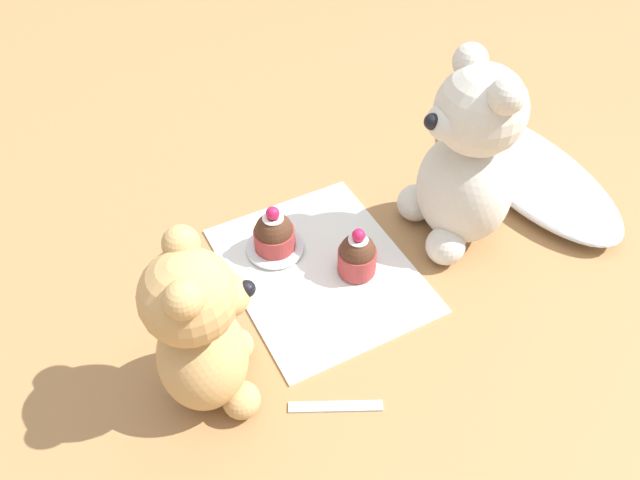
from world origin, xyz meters
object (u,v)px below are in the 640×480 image
teddy_bear_cream (466,163)px  cupcake_near_tan_bear (274,233)px  cupcake_near_cream_bear (357,255)px  teaspoon (336,406)px  teddy_bear_tan (201,333)px  saucer_plate (275,247)px

teddy_bear_cream → cupcake_near_tan_bear: teddy_bear_cream is taller
cupcake_near_cream_bear → teaspoon: size_ratio=0.70×
teddy_bear_tan → cupcake_near_tan_bear: (-0.15, 0.15, -0.07)m
teddy_bear_cream → cupcake_near_tan_bear: (-0.08, -0.23, -0.08)m
teddy_bear_tan → cupcake_near_tan_bear: 0.22m
teddy_bear_cream → saucer_plate: 0.27m
cupcake_near_tan_bear → teaspoon: 0.24m
cupcake_near_cream_bear → cupcake_near_tan_bear: cupcake_near_tan_bear is taller
teddy_bear_tan → cupcake_near_tan_bear: bearing=-26.6°
teddy_bear_cream → saucer_plate: teddy_bear_cream is taller
teddy_bear_tan → saucer_plate: size_ratio=2.81×
saucer_plate → cupcake_near_cream_bear: bearing=43.1°
teddy_bear_cream → cupcake_near_tan_bear: 0.26m
cupcake_near_cream_bear → saucer_plate: (-0.08, -0.08, -0.02)m
teddy_bear_cream → cupcake_near_tan_bear: size_ratio=3.78×
saucer_plate → teddy_bear_tan: bearing=-44.0°
cupcake_near_cream_bear → saucer_plate: 0.11m
cupcake_near_cream_bear → saucer_plate: bearing=-136.9°
teddy_bear_cream → cupcake_near_cream_bear: 0.18m
teddy_bear_tan → cupcake_near_tan_bear: teddy_bear_tan is taller
saucer_plate → teaspoon: bearing=-9.4°
teddy_bear_tan → cupcake_near_tan_bear: size_ratio=3.12×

